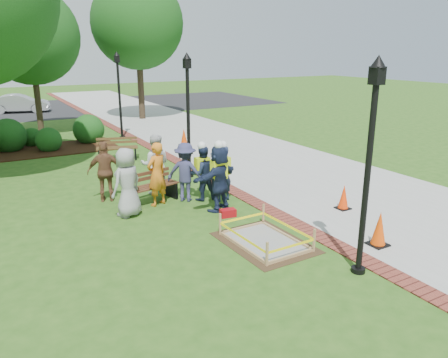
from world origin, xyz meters
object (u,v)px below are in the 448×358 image
lamp_near (369,153)px  hivis_worker_b (223,171)px  bench_near (151,194)px  hivis_worker_c (202,171)px  cone_front (379,230)px  hivis_worker_a (219,176)px  wet_concrete_pad (265,234)px

lamp_near → hivis_worker_b: lamp_near is taller
bench_near → hivis_worker_c: 1.63m
cone_front → hivis_worker_c: size_ratio=0.47×
hivis_worker_b → hivis_worker_c: hivis_worker_b is taller
bench_near → hivis_worker_a: 2.19m
lamp_near → hivis_worker_c: lamp_near is taller
wet_concrete_pad → lamp_near: 3.19m
hivis_worker_b → hivis_worker_a: bearing=-126.9°
bench_near → cone_front: (3.48, -5.36, 0.11)m
bench_near → cone_front: size_ratio=2.10×
hivis_worker_a → cone_front: bearing=-62.4°
hivis_worker_c → bench_near: bearing=161.4°
bench_near → lamp_near: size_ratio=0.41×
cone_front → hivis_worker_c: (-2.05, 4.88, 0.49)m
hivis_worker_a → hivis_worker_b: bearing=53.1°
bench_near → hivis_worker_b: hivis_worker_b is taller
cone_front → hivis_worker_a: (-2.03, 3.88, 0.58)m
hivis_worker_c → hivis_worker_b: bearing=-37.6°
wet_concrete_pad → bench_near: bearing=108.4°
wet_concrete_pad → hivis_worker_b: bearing=78.8°
wet_concrete_pad → hivis_worker_b: hivis_worker_b is taller
wet_concrete_pad → hivis_worker_b: 3.22m
hivis_worker_b → hivis_worker_c: bearing=142.4°
bench_near → cone_front: bearing=-57.0°
bench_near → cone_front: bench_near is taller
cone_front → hivis_worker_c: bearing=112.7°
hivis_worker_b → hivis_worker_c: 0.61m
cone_front → hivis_worker_c: hivis_worker_c is taller
wet_concrete_pad → hivis_worker_c: bearing=87.9°
hivis_worker_a → hivis_worker_b: 0.79m
cone_front → hivis_worker_a: size_ratio=0.42×
hivis_worker_b → cone_front: bearing=-70.9°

